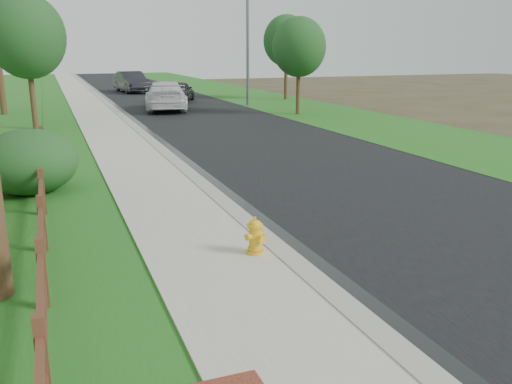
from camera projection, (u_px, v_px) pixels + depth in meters
name	position (u px, v px, depth m)	size (l,w,h in m)	color
ground	(370.00, 363.00, 6.46)	(120.00, 120.00, 0.00)	#39301F
road	(162.00, 99.00, 39.63)	(8.00, 90.00, 0.02)	black
curb	(103.00, 101.00, 38.17)	(0.40, 90.00, 0.12)	gray
wet_gutter	(108.00, 101.00, 38.30)	(0.50, 90.00, 0.00)	black
sidewalk	(84.00, 101.00, 37.72)	(2.20, 90.00, 0.10)	#A9A693
grass_strip	(55.00, 103.00, 37.07)	(1.60, 90.00, 0.06)	#265719
verge_far	(250.00, 96.00, 42.02)	(6.00, 90.00, 0.04)	#265719
ranch_fence	(42.00, 204.00, 10.83)	(0.12, 16.92, 1.10)	#4C2B19
fire_hydrant	(255.00, 237.00, 9.56)	(0.44, 0.36, 0.68)	yellow
white_suv	(166.00, 96.00, 32.53)	(2.41, 5.93, 1.72)	silver
dark_car_mid	(179.00, 91.00, 37.59)	(1.72, 4.28, 1.46)	black
dark_car_far	(132.00, 82.00, 45.67)	(1.84, 5.26, 1.73)	black
streetlight	(245.00, 19.00, 33.87)	(2.20, 0.39, 9.49)	slate
shrub_d	(28.00, 162.00, 13.76)	(2.45, 2.45, 1.67)	#184520
tree_near_left	(26.00, 37.00, 23.90)	(3.39, 3.39, 6.01)	#3E2719
tree_near_right	(299.00, 47.00, 29.62)	(2.96, 2.96, 5.33)	#3E2719
tree_mid_right	(286.00, 41.00, 38.48)	(3.29, 3.29, 5.97)	#3E2719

